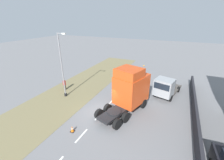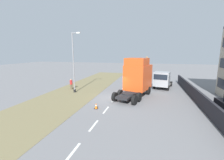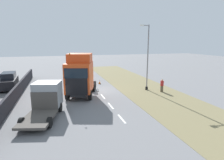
# 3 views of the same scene
# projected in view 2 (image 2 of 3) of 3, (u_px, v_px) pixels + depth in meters

# --- Properties ---
(ground_plane) EXTENTS (120.00, 120.00, 0.00)m
(ground_plane) POSITION_uv_depth(u_px,v_px,m) (115.00, 98.00, 18.02)
(ground_plane) COLOR slate
(ground_plane) RESTS_ON ground
(grass_verge) EXTENTS (7.00, 44.00, 0.01)m
(grass_verge) POSITION_uv_depth(u_px,v_px,m) (70.00, 95.00, 19.49)
(grass_verge) COLOR olive
(grass_verge) RESTS_ON ground
(lane_markings) EXTENTS (0.16, 21.00, 0.00)m
(lane_markings) POSITION_uv_depth(u_px,v_px,m) (114.00, 100.00, 17.36)
(lane_markings) COLOR white
(lane_markings) RESTS_ON ground
(boundary_wall) EXTENTS (0.25, 24.00, 1.42)m
(boundary_wall) POSITION_uv_depth(u_px,v_px,m) (199.00, 98.00, 15.70)
(boundary_wall) COLOR #232328
(boundary_wall) RESTS_ON ground
(lorry_cab) EXTENTS (4.30, 6.74, 4.89)m
(lorry_cab) POSITION_uv_depth(u_px,v_px,m) (137.00, 77.00, 18.89)
(lorry_cab) COLOR black
(lorry_cab) RESTS_ON ground
(flatbed_truck) EXTENTS (3.35, 5.64, 2.64)m
(flatbed_truck) POSITION_uv_depth(u_px,v_px,m) (162.00, 80.00, 22.18)
(flatbed_truck) COLOR #999EA3
(flatbed_truck) RESTS_ON ground
(lamp_post) EXTENTS (1.28, 0.32, 7.97)m
(lamp_post) POSITION_uv_depth(u_px,v_px,m) (74.00, 65.00, 19.95)
(lamp_post) COLOR black
(lamp_post) RESTS_ON ground
(pedestrian) EXTENTS (0.39, 0.39, 1.58)m
(pedestrian) POSITION_uv_depth(u_px,v_px,m) (71.00, 84.00, 22.18)
(pedestrian) COLOR brown
(pedestrian) RESTS_ON ground
(traffic_cone_lead) EXTENTS (0.36, 0.36, 0.58)m
(traffic_cone_lead) POSITION_uv_depth(u_px,v_px,m) (96.00, 106.00, 14.61)
(traffic_cone_lead) COLOR black
(traffic_cone_lead) RESTS_ON ground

